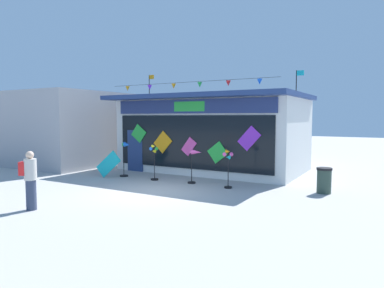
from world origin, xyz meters
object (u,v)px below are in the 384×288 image
at_px(wind_spinner_left, 154,159).
at_px(display_kite_on_ground, 108,164).
at_px(kite_shop_building, 213,133).
at_px(trash_bin, 324,180).
at_px(wind_spinner_center_right, 228,163).
at_px(wind_spinner_far_left, 126,154).
at_px(wind_spinner_center_left, 195,160).
at_px(person_near_camera, 30,179).

distance_m(wind_spinner_left, display_kite_on_ground, 2.16).
height_order(kite_shop_building, trash_bin, kite_shop_building).
bearing_deg(wind_spinner_center_right, display_kite_on_ground, -174.71).
relative_size(wind_spinner_far_left, wind_spinner_center_left, 1.13).
xyz_separation_m(wind_spinner_left, wind_spinner_center_right, (3.35, 0.01, 0.05)).
height_order(wind_spinner_far_left, trash_bin, wind_spinner_far_left).
bearing_deg(wind_spinner_far_left, kite_shop_building, 58.25).
height_order(person_near_camera, display_kite_on_ground, person_near_camera).
relative_size(wind_spinner_far_left, wind_spinner_center_right, 1.06).
bearing_deg(trash_bin, display_kite_on_ground, -170.83).
bearing_deg(trash_bin, wind_spinner_left, -172.16).
distance_m(kite_shop_building, wind_spinner_center_right, 4.74).
height_order(wind_spinner_center_left, wind_spinner_center_right, wind_spinner_center_right).
bearing_deg(kite_shop_building, wind_spinner_left, -101.77).
relative_size(wind_spinner_left, person_near_camera, 0.89).
bearing_deg(display_kite_on_ground, person_near_camera, -70.19).
xyz_separation_m(wind_spinner_center_left, trash_bin, (4.72, 0.73, -0.49)).
bearing_deg(wind_spinner_far_left, person_near_camera, -76.91).
bearing_deg(person_near_camera, wind_spinner_center_right, -65.70).
bearing_deg(wind_spinner_left, wind_spinner_center_right, 0.19).
bearing_deg(person_near_camera, wind_spinner_center_left, -53.05).
bearing_deg(kite_shop_building, wind_spinner_center_left, -74.33).
xyz_separation_m(wind_spinner_far_left, wind_spinner_center_left, (3.43, 0.11, -0.05)).
relative_size(trash_bin, display_kite_on_ground, 0.81).
xyz_separation_m(wind_spinner_far_left, trash_bin, (8.15, 0.85, -0.54)).
relative_size(wind_spinner_far_left, wind_spinner_left, 1.03).
height_order(kite_shop_building, wind_spinner_center_left, kite_shop_building).
xyz_separation_m(wind_spinner_center_right, trash_bin, (3.23, 0.90, -0.49)).
relative_size(wind_spinner_left, display_kite_on_ground, 1.35).
bearing_deg(kite_shop_building, trash_bin, -27.52).
relative_size(wind_spinner_center_left, person_near_camera, 0.81).
height_order(kite_shop_building, wind_spinner_far_left, kite_shop_building).
xyz_separation_m(wind_spinner_center_left, wind_spinner_center_right, (1.49, -0.16, -0.00)).
relative_size(wind_spinner_center_right, person_near_camera, 0.86).
bearing_deg(wind_spinner_left, display_kite_on_ground, -166.71).
distance_m(wind_spinner_far_left, display_kite_on_ground, 0.85).
bearing_deg(display_kite_on_ground, wind_spinner_center_right, 5.29).
distance_m(kite_shop_building, person_near_camera, 9.56).
xyz_separation_m(kite_shop_building, wind_spinner_center_right, (2.54, -3.90, -0.91)).
xyz_separation_m(trash_bin, display_kite_on_ground, (-8.67, -1.40, 0.14)).
relative_size(kite_shop_building, wind_spinner_center_left, 6.56).
relative_size(wind_spinner_left, trash_bin, 1.68).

